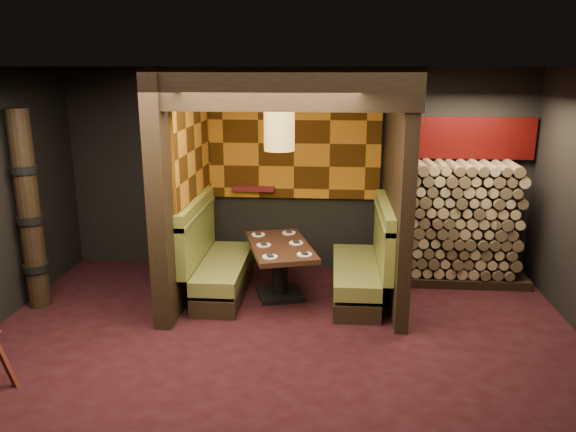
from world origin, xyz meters
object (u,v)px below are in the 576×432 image
at_px(dining_table, 280,262).
at_px(booth_bench_right, 364,268).
at_px(pendant_lamp, 279,131).
at_px(firewood_stack, 464,223).
at_px(booth_bench_left, 216,264).
at_px(totem_column, 29,212).

bearing_deg(dining_table, booth_bench_right, 2.11).
bearing_deg(pendant_lamp, booth_bench_right, 4.81).
bearing_deg(firewood_stack, pendant_lamp, -161.87).
distance_m(booth_bench_left, booth_bench_right, 1.89).
relative_size(booth_bench_left, pendant_lamp, 1.66).
relative_size(booth_bench_left, dining_table, 1.09).
bearing_deg(firewood_stack, booth_bench_left, -167.83).
bearing_deg(booth_bench_right, dining_table, -177.89).
height_order(booth_bench_right, dining_table, booth_bench_right).
height_order(booth_bench_right, firewood_stack, firewood_stack).
bearing_deg(pendant_lamp, dining_table, 90.00).
relative_size(pendant_lamp, firewood_stack, 0.56).
distance_m(booth_bench_right, totem_column, 4.10).
height_order(pendant_lamp, totem_column, pendant_lamp).
bearing_deg(dining_table, firewood_stack, 17.05).
distance_m(dining_table, totem_column, 3.06).
height_order(booth_bench_right, pendant_lamp, pendant_lamp).
height_order(booth_bench_left, firewood_stack, firewood_stack).
relative_size(booth_bench_right, pendant_lamp, 1.66).
bearing_deg(dining_table, totem_column, -170.09).
distance_m(pendant_lamp, totem_column, 3.10).
height_order(dining_table, firewood_stack, firewood_stack).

